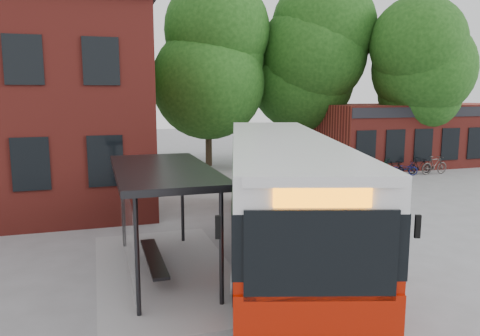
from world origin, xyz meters
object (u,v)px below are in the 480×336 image
object	(u,v)px
city_bus	(280,194)
bicycle_0	(325,170)
bicycle_4	(381,167)
bicycle_5	(395,170)
bicycle_2	(368,172)
bicycle_1	(370,170)
bicycle_extra_0	(434,165)
bicycle_3	(369,167)
bicycle_6	(404,169)
bicycle_7	(419,166)
bus_shelter	(164,221)

from	to	relation	value
city_bus	bicycle_0	size ratio (longest dim) A/B	8.76
bicycle_4	bicycle_5	xyz separation A→B (m)	(-0.01, -1.32, 0.02)
bicycle_2	bicycle_0	bearing A→B (deg)	73.32
bicycle_1	bicycle_extra_0	distance (m)	4.61
bicycle_3	bicycle_6	distance (m)	2.07
city_bus	bicycle_5	xyz separation A→B (m)	(10.77, 9.34, -1.25)
bicycle_5	bicycle_6	size ratio (longest dim) A/B	1.03
bicycle_7	bicycle_extra_0	xyz separation A→B (m)	(0.72, -0.45, 0.09)
bus_shelter	bicycle_extra_0	distance (m)	20.50
bicycle_1	bicycle_3	world-z (taller)	bicycle_1
bicycle_2	bicycle_7	xyz separation A→B (m)	(3.98, 0.84, 0.02)
bus_shelter	bicycle_1	xyz separation A→B (m)	(12.82, 10.40, -0.90)
bicycle_2	bicycle_5	world-z (taller)	bicycle_5
bicycle_6	bicycle_0	bearing A→B (deg)	97.31
bicycle_3	bicycle_7	distance (m)	3.24
bicycle_2	bicycle_4	world-z (taller)	bicycle_4
bus_shelter	bicycle_5	bearing A→B (deg)	35.84
bicycle_0	bicycle_1	world-z (taller)	bicycle_1
bicycle_0	bicycle_1	xyz separation A→B (m)	(2.08, -1.34, 0.14)
bicycle_1	bicycle_7	bearing A→B (deg)	-93.57
bicycle_2	bicycle_extra_0	size ratio (longest dim) A/B	0.91
bicycle_5	bicycle_7	size ratio (longest dim) A/B	1.05
bicycle_4	bicycle_6	bearing A→B (deg)	-151.71
city_bus	bicycle_0	distance (m)	12.89
bicycle_2	bicycle_6	bearing A→B (deg)	-60.24
bicycle_0	bicycle_6	distance (m)	4.79
bus_shelter	bicycle_6	xyz separation A→B (m)	(15.46, 10.95, -1.04)
bicycle_3	bicycle_6	xyz separation A→B (m)	(1.99, -0.53, -0.09)
bicycle_5	bicycle_extra_0	bearing A→B (deg)	-95.55
bicycle_1	bicycle_7	distance (m)	3.96
bicycle_0	bicycle_6	bearing A→B (deg)	-97.21
bicycle_4	bicycle_extra_0	bearing A→B (deg)	-132.46
bicycle_4	bicycle_2	bearing A→B (deg)	103.60
bicycle_3	bicycle_4	world-z (taller)	bicycle_3
bicycle_7	bicycle_4	bearing A→B (deg)	81.36
bicycle_3	bicycle_extra_0	bearing A→B (deg)	-107.69
bicycle_0	city_bus	bearing A→B (deg)	148.78
bus_shelter	bicycle_6	size ratio (longest dim) A/B	4.53
bicycle_2	bicycle_extra_0	distance (m)	4.72
bus_shelter	bicycle_7	distance (m)	20.14
bus_shelter	bicycle_1	bearing A→B (deg)	39.06
bicycle_2	bicycle_extra_0	bearing A→B (deg)	-67.15
bicycle_2	bicycle_4	xyz separation A→B (m)	(1.71, 1.35, 0.02)
city_bus	bicycle_6	bearing A→B (deg)	56.48
city_bus	bicycle_0	bearing A→B (deg)	72.97
bicycle_4	bicycle_5	world-z (taller)	bicycle_5
bus_shelter	bicycle_3	bearing A→B (deg)	40.44
bicycle_0	bicycle_1	distance (m)	2.48
bicycle_2	city_bus	bearing A→B (deg)	153.85
bus_shelter	bicycle_3	xyz separation A→B (m)	(13.47, 11.48, -0.95)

